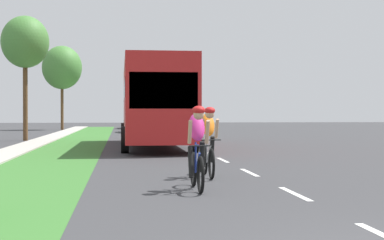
{
  "coord_description": "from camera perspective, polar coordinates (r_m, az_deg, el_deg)",
  "views": [
    {
      "loc": [
        -3.08,
        -4.82,
        1.46
      ],
      "look_at": [
        0.15,
        21.87,
        1.11
      ],
      "focal_mm": 54.83,
      "sensor_mm": 36.0,
      "label": 1
    }
  ],
  "objects": [
    {
      "name": "cyclist_trailing",
      "position": [
        13.19,
        1.58,
        -2.07
      ],
      "size": [
        0.42,
        1.72,
        1.58
      ],
      "color": "black",
      "rests_on": "ground_plane"
    },
    {
      "name": "lane_markings_center",
      "position": [
        29.03,
        -0.8,
        -2.13
      ],
      "size": [
        0.12,
        54.07,
        0.01
      ],
      "color": "white",
      "rests_on": "ground_plane"
    },
    {
      "name": "street_tree_far",
      "position": [
        50.47,
        -12.53,
        4.99
      ],
      "size": [
        3.3,
        3.3,
        7.05
      ],
      "color": "brown",
      "rests_on": "ground_plane"
    },
    {
      "name": "cyclist_lead",
      "position": [
        10.95,
        0.5,
        -2.64
      ],
      "size": [
        0.42,
        1.72,
        1.58
      ],
      "color": "black",
      "rests_on": "ground_plane"
    },
    {
      "name": "street_tree_near",
      "position": [
        31.59,
        -15.93,
        7.24
      ],
      "size": [
        2.44,
        2.44,
        6.43
      ],
      "color": "brown",
      "rests_on": "ground_plane"
    },
    {
      "name": "grass_verge",
      "position": [
        24.95,
        -11.55,
        -2.62
      ],
      "size": [
        2.65,
        70.0,
        0.01
      ],
      "primitive_type": "cube",
      "color": "#38722D",
      "rests_on": "ground_plane"
    },
    {
      "name": "bus_red",
      "position": [
        24.89,
        -3.72,
        1.94
      ],
      "size": [
        2.78,
        11.6,
        3.48
      ],
      "color": "red",
      "rests_on": "ground_plane"
    },
    {
      "name": "pickup_maroon",
      "position": [
        53.56,
        -5.47,
        0.06
      ],
      "size": [
        2.22,
        5.1,
        1.64
      ],
      "color": "maroon",
      "rests_on": "ground_plane"
    },
    {
      "name": "suv_silver",
      "position": [
        66.01,
        -2.62,
        0.29
      ],
      "size": [
        2.15,
        4.7,
        1.79
      ],
      "color": "#A5A8AD",
      "rests_on": "ground_plane"
    },
    {
      "name": "ground_plane",
      "position": [
        25.06,
        0.18,
        -2.6
      ],
      "size": [
        120.0,
        120.0,
        0.0
      ],
      "primitive_type": "plane",
      "color": "#38383A"
    },
    {
      "name": "sidewalk_concrete",
      "position": [
        25.19,
        -16.02,
        -2.6
      ],
      "size": [
        1.29,
        70.0,
        0.1
      ],
      "primitive_type": "cube",
      "color": "#B2ADA3",
      "rests_on": "ground_plane"
    },
    {
      "name": "sedan_white",
      "position": [
        43.33,
        -5.25,
        -0.18
      ],
      "size": [
        1.98,
        4.3,
        1.52
      ],
      "color": "silver",
      "rests_on": "ground_plane"
    }
  ]
}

